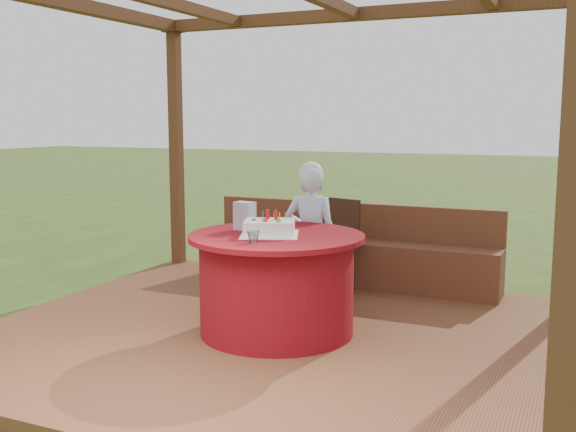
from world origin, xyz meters
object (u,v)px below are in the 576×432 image
(chair, at_px, (332,241))
(birthday_cake, at_px, (269,227))
(gift_bag, at_px, (245,216))
(bench, at_px, (348,257))
(table, at_px, (277,283))
(elderly_woman, at_px, (311,235))
(drinking_glass, at_px, (253,236))

(chair, xyz_separation_m, birthday_cake, (0.01, -1.37, 0.33))
(birthday_cake, relative_size, gift_bag, 2.49)
(bench, height_order, birthday_cake, birthday_cake)
(table, bearing_deg, bench, 90.72)
(chair, distance_m, elderly_woman, 0.60)
(table, relative_size, gift_bag, 6.02)
(bench, relative_size, birthday_cake, 5.38)
(table, height_order, gift_bag, gift_bag)
(table, xyz_separation_m, drinking_glass, (-0.01, -0.38, 0.42))
(gift_bag, xyz_separation_m, drinking_glass, (0.31, -0.46, -0.07))
(table, relative_size, drinking_glass, 14.67)
(chair, bearing_deg, drinking_glass, -88.71)
(bench, height_order, drinking_glass, drinking_glass)
(table, distance_m, birthday_cake, 0.44)
(birthday_cake, height_order, drinking_glass, birthday_cake)
(elderly_woman, bearing_deg, birthday_cake, -91.03)
(table, distance_m, elderly_woman, 0.78)
(gift_bag, bearing_deg, elderly_woman, 72.91)
(table, bearing_deg, chair, 91.88)
(bench, relative_size, elderly_woman, 2.33)
(birthday_cake, xyz_separation_m, drinking_glass, (0.03, -0.32, -0.02))
(bench, relative_size, chair, 3.34)
(elderly_woman, bearing_deg, gift_bag, -114.25)
(table, relative_size, birthday_cake, 2.41)
(gift_bag, height_order, drinking_glass, gift_bag)
(bench, xyz_separation_m, birthday_cake, (-0.01, -1.78, 0.57))
(chair, bearing_deg, elderly_woman, -87.75)
(birthday_cake, bearing_deg, chair, 90.37)
(drinking_glass, bearing_deg, table, 89.21)
(elderly_woman, bearing_deg, table, -88.41)
(table, xyz_separation_m, chair, (-0.04, 1.32, 0.11))
(birthday_cake, distance_m, drinking_glass, 0.33)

